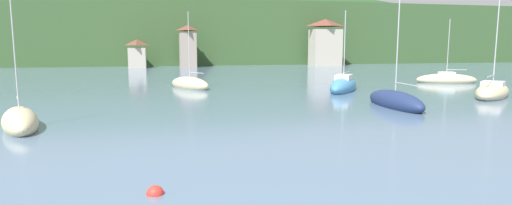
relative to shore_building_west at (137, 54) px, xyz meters
name	(u,v)px	position (x,y,z in m)	size (l,w,h in m)	color
wooded_hillside	(171,39)	(8.15, 34.95, 3.69)	(352.00, 51.21, 37.19)	#38562D
shore_building_west	(137,54)	(0.00, 0.00, 0.00)	(3.81, 5.37, 6.12)	#BCB29E
shore_building_westcentral	(188,47)	(10.94, 0.25, 1.57)	(3.74, 5.89, 9.34)	gray
shore_building_central	(325,43)	(43.76, -0.07, 2.42)	(7.23, 5.21, 11.11)	#BCB29E
sailboat_mid_1	(395,102)	(22.77, -64.99, -2.56)	(2.50, 7.80, 9.96)	navy
sailboat_far_2	(343,86)	(23.77, -53.46, -2.45)	(6.62, 7.85, 8.96)	teal
sailboat_far_5	(446,79)	(41.03, -47.40, -2.56)	(7.81, 4.62, 8.58)	#CCBC8E
sailboat_far_6	(190,84)	(8.06, -46.74, -2.56)	(5.08, 7.05, 9.01)	#CCBC8E
sailboat_mid_9	(20,122)	(-3.12, -67.73, -2.59)	(3.73, 6.34, 7.78)	#CCBC8E
sailboat_mid_10	(492,92)	(35.14, -61.39, -2.51)	(8.12, 7.23, 11.02)	#CCBC8E
mooring_buoy_near	(155,194)	(4.63, -80.45, -2.97)	(0.57, 0.57, 0.57)	red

